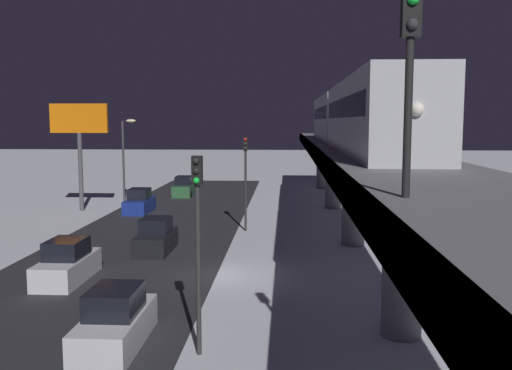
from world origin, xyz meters
TOP-DOWN VIEW (x-y plane):
  - ground_plane at (0.00, 0.00)m, footprint 240.00×240.00m
  - avenue_asphalt at (5.42, 0.00)m, footprint 11.00×87.40m
  - elevated_railway at (-7.40, -0.00)m, footprint 5.00×87.40m
  - subway_train at (-7.49, -9.68)m, footprint 2.94×36.87m
  - rail_signal at (-5.81, 15.39)m, footprint 0.36×0.41m
  - sedan_green at (6.82, -29.24)m, footprint 1.91×4.23m
  - sedan_white at (2.22, 8.70)m, footprint 1.80×4.44m
  - sedan_white_2 at (6.82, 1.21)m, footprint 1.80×4.48m
  - sedan_black_2 at (4.02, -4.86)m, footprint 1.80×4.09m
  - sedan_blue at (8.62, -18.70)m, footprint 1.80×4.17m
  - traffic_light_near at (-0.68, 9.28)m, footprint 0.32×0.44m
  - traffic_light_mid at (-0.68, -11.28)m, footprint 0.32×0.44m
  - commercial_billboard at (13.69, -19.32)m, footprint 4.80×0.36m
  - street_lamp_far at (11.49, -25.00)m, footprint 1.35×0.44m

SIDE VIEW (x-z plane):
  - ground_plane at x=0.00m, z-range 0.00..0.00m
  - avenue_asphalt at x=5.42m, z-range 0.00..0.01m
  - sedan_green at x=6.82m, z-range -0.20..1.77m
  - sedan_white at x=2.22m, z-range -0.19..1.78m
  - sedan_black_2 at x=4.02m, z-range -0.19..1.78m
  - sedan_blue at x=8.62m, z-range -0.19..1.78m
  - sedan_white_2 at x=6.82m, z-range -0.19..1.78m
  - traffic_light_near at x=-0.68m, z-range 1.00..7.40m
  - traffic_light_mid at x=-0.68m, z-range 1.00..7.40m
  - street_lamp_far at x=11.49m, z-range 0.99..8.64m
  - elevated_railway at x=-7.40m, z-range 2.16..8.13m
  - commercial_billboard at x=13.69m, z-range 2.38..11.28m
  - subway_train at x=-7.49m, z-range 6.05..9.45m
  - rail_signal at x=-5.81m, z-range 6.69..10.69m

